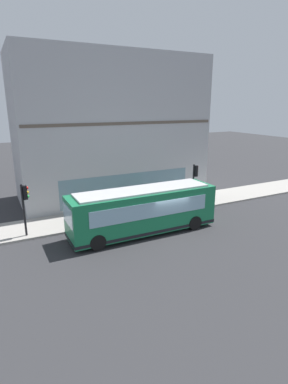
{
  "coord_description": "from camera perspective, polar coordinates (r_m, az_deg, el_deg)",
  "views": [
    {
      "loc": [
        -16.86,
        10.19,
        8.4
      ],
      "look_at": [
        2.12,
        0.57,
        2.32
      ],
      "focal_mm": 28.81,
      "sensor_mm": 36.0,
      "label": 1
    }
  ],
  "objects": [
    {
      "name": "ground",
      "position": [
        21.42,
        3.96,
        -7.18
      ],
      "size": [
        120.0,
        120.0,
        0.0
      ],
      "primitive_type": "plane",
      "color": "#2D2D30"
    },
    {
      "name": "sidewalk_curb",
      "position": [
        25.02,
        -1.21,
        -3.49
      ],
      "size": [
        3.63,
        40.0,
        0.15
      ],
      "primitive_type": "cube",
      "color": "#9E9991",
      "rests_on": "ground"
    },
    {
      "name": "building_corner",
      "position": [
        28.76,
        -6.17,
        11.64
      ],
      "size": [
        7.48,
        16.56,
        12.59
      ],
      "color": "#A8A8AD",
      "rests_on": "ground"
    },
    {
      "name": "city_bus_nearside",
      "position": [
        20.55,
        -0.18,
        -3.51
      ],
      "size": [
        2.63,
        10.05,
        3.07
      ],
      "color": "#197247",
      "rests_on": "ground"
    },
    {
      "name": "traffic_light_near_corner",
      "position": [
        25.54,
        9.38,
        2.7
      ],
      "size": [
        0.32,
        0.49,
        3.57
      ],
      "color": "black",
      "rests_on": "sidewalk_curb"
    },
    {
      "name": "traffic_light_down_block",
      "position": [
        20.95,
        -21.19,
        -1.39
      ],
      "size": [
        0.32,
        0.49,
        3.44
      ],
      "color": "black",
      "rests_on": "sidewalk_curb"
    },
    {
      "name": "fire_hydrant",
      "position": [
        25.35,
        -2.07,
        -2.2
      ],
      "size": [
        0.35,
        0.35,
        0.74
      ],
      "color": "gold",
      "rests_on": "sidewalk_curb"
    },
    {
      "name": "pedestrian_near_hydrant",
      "position": [
        22.61,
        -7.06,
        -3.14
      ],
      "size": [
        0.32,
        0.32,
        1.58
      ],
      "color": "#3359A5",
      "rests_on": "sidewalk_curb"
    },
    {
      "name": "pedestrian_walking_along_curb",
      "position": [
        24.39,
        -1.42,
        -1.24
      ],
      "size": [
        0.32,
        0.32,
        1.8
      ],
      "color": "gold",
      "rests_on": "sidewalk_curb"
    },
    {
      "name": "pedestrian_near_building_entrance",
      "position": [
        22.1,
        -11.65,
        -3.44
      ],
      "size": [
        0.32,
        0.32,
        1.79
      ],
      "color": "#B23338",
      "rests_on": "sidewalk_curb"
    },
    {
      "name": "newspaper_vending_box",
      "position": [
        25.99,
        1.17,
        -1.52
      ],
      "size": [
        0.44,
        0.42,
        0.9
      ],
      "color": "#263F99",
      "rests_on": "sidewalk_curb"
    }
  ]
}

